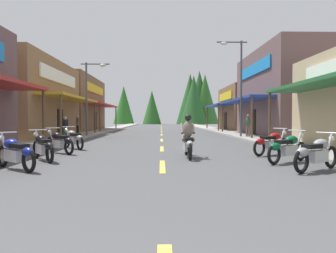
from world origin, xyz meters
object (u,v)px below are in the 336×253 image
at_px(motorcycle_parked_left_3, 59,141).
at_px(streetlamp_left, 91,88).
at_px(motorcycle_parked_left_2, 43,146).
at_px(pedestrian_waiting, 65,126).
at_px(streetlamp_right, 237,76).
at_px(rider_cruising_lead, 188,140).
at_px(motorcycle_parked_left_4, 73,138).
at_px(motorcycle_parked_right_1, 316,153).
at_px(pedestrian_by_shop, 248,124).
at_px(motorcycle_parked_right_2, 287,147).
at_px(motorcycle_parked_left_1, 15,152).
at_px(motorcycle_parked_right_3, 272,142).
at_px(pedestrian_browsing, 78,124).

bearing_deg(motorcycle_parked_left_3, streetlamp_left, -40.71).
xyz_separation_m(motorcycle_parked_left_2, pedestrian_waiting, (-2.30, 9.80, 0.41)).
bearing_deg(streetlamp_right, streetlamp_left, 171.84).
bearing_deg(motorcycle_parked_left_2, pedestrian_waiting, -23.72).
relative_size(streetlamp_left, rider_cruising_lead, 2.63).
height_order(motorcycle_parked_left_4, pedestrian_waiting, pedestrian_waiting).
distance_m(motorcycle_parked_right_1, pedestrian_by_shop, 13.76).
distance_m(streetlamp_right, motorcycle_parked_right_1, 14.32).
distance_m(motorcycle_parked_right_2, motorcycle_parked_left_4, 9.28).
bearing_deg(motorcycle_parked_left_3, rider_cruising_lead, -152.43).
bearing_deg(rider_cruising_lead, streetlamp_right, -22.35).
distance_m(streetlamp_right, pedestrian_by_shop, 3.57).
relative_size(streetlamp_right, motorcycle_parked_left_1, 4.03).
bearing_deg(motorcycle_parked_left_3, motorcycle_parked_right_1, -163.94).
height_order(motorcycle_parked_left_2, motorcycle_parked_left_4, same).
bearing_deg(motorcycle_parked_right_3, streetlamp_left, 95.88).
height_order(pedestrian_by_shop, pedestrian_browsing, pedestrian_by_shop).
height_order(motorcycle_parked_left_1, motorcycle_parked_left_4, same).
xyz_separation_m(streetlamp_right, motorcycle_parked_left_2, (-9.38, -11.58, -3.97)).
xyz_separation_m(motorcycle_parked_left_4, pedestrian_waiting, (-2.20, 5.88, 0.41)).
relative_size(streetlamp_left, pedestrian_waiting, 3.60).
bearing_deg(rider_cruising_lead, motorcycle_parked_left_3, 74.50).
height_order(motorcycle_parked_right_2, motorcycle_parked_left_3, same).
relative_size(streetlamp_right, motorcycle_parked_left_4, 4.01).
bearing_deg(streetlamp_left, streetlamp_right, -8.16).
height_order(streetlamp_left, motorcycle_parked_right_1, streetlamp_left).
bearing_deg(rider_cruising_lead, motorcycle_parked_right_3, -77.97).
bearing_deg(pedestrian_browsing, motorcycle_parked_right_3, -81.26).
bearing_deg(streetlamp_left, pedestrian_waiting, -105.96).
distance_m(motorcycle_parked_left_2, motorcycle_parked_left_3, 2.10).
xyz_separation_m(motorcycle_parked_left_1, motorcycle_parked_left_4, (-0.04, 5.73, 0.00)).
xyz_separation_m(motorcycle_parked_right_3, pedestrian_by_shop, (1.97, 10.08, 0.50)).
xyz_separation_m(motorcycle_parked_left_2, pedestrian_browsing, (-2.68, 14.19, 0.49)).
relative_size(streetlamp_right, motorcycle_parked_left_2, 3.92).
bearing_deg(pedestrian_browsing, motorcycle_parked_right_2, -85.83).
xyz_separation_m(motorcycle_parked_right_1, motorcycle_parked_left_4, (-8.26, 6.04, 0.00)).
bearing_deg(motorcycle_parked_right_2, motorcycle_parked_right_1, -119.72).
bearing_deg(motorcycle_parked_left_4, motorcycle_parked_right_2, -157.84).
bearing_deg(pedestrian_browsing, motorcycle_parked_left_2, -110.99).
relative_size(motorcycle_parked_right_3, pedestrian_browsing, 1.10).
bearing_deg(motorcycle_parked_left_2, streetlamp_left, -31.04).
height_order(motorcycle_parked_right_2, motorcycle_parked_right_3, same).
bearing_deg(pedestrian_by_shop, motorcycle_parked_left_4, -19.87).
height_order(motorcycle_parked_left_1, rider_cruising_lead, rider_cruising_lead).
xyz_separation_m(streetlamp_right, pedestrian_browsing, (-12.06, 2.61, -3.48)).
height_order(motorcycle_parked_right_3, pedestrian_browsing, pedestrian_browsing).
distance_m(motorcycle_parked_right_1, pedestrian_waiting, 15.87).
bearing_deg(streetlamp_left, rider_cruising_lead, -63.20).
xyz_separation_m(motorcycle_parked_right_1, rider_cruising_lead, (-3.24, 2.82, 0.17)).
distance_m(streetlamp_left, pedestrian_browsing, 3.24).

